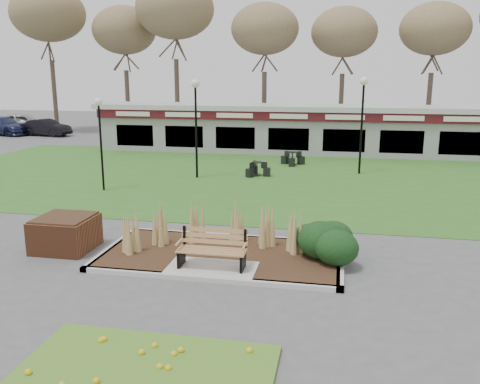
% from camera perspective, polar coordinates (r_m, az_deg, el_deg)
% --- Properties ---
extents(ground, '(100.00, 100.00, 0.00)m').
position_cam_1_polar(ground, '(12.57, -3.34, -9.23)').
color(ground, '#515154').
rests_on(ground, ground).
extents(lawn, '(34.00, 16.00, 0.02)m').
position_cam_1_polar(lawn, '(23.91, 3.82, 1.64)').
color(lawn, '#33601E').
rests_on(lawn, ground).
extents(flower_bed, '(4.20, 3.00, 0.16)m').
position_cam_1_polar(flower_bed, '(8.67, -11.41, -20.10)').
color(flower_bed, '#447120').
rests_on(flower_bed, ground).
extents(planting_bed, '(6.75, 3.40, 1.27)m').
position_cam_1_polar(planting_bed, '(13.45, 3.38, -6.03)').
color(planting_bed, black).
rests_on(planting_bed, ground).
extents(park_bench, '(1.70, 0.66, 0.93)m').
position_cam_1_polar(park_bench, '(12.59, -3.09, -6.33)').
color(park_bench, '#A57E4A').
rests_on(park_bench, ground).
extents(brick_planter, '(1.50, 1.50, 0.95)m').
position_cam_1_polar(brick_planter, '(14.92, -19.02, -4.36)').
color(brick_planter, brown).
rests_on(brick_planter, ground).
extents(food_pavilion, '(24.60, 3.40, 2.90)m').
position_cam_1_polar(food_pavilion, '(31.52, 5.74, 7.10)').
color(food_pavilion, gray).
rests_on(food_pavilion, ground).
extents(tree_backdrop, '(47.24, 5.24, 10.36)m').
position_cam_1_polar(tree_backdrop, '(39.51, 7.17, 18.29)').
color(tree_backdrop, '#47382B').
rests_on(tree_backdrop, ground).
extents(lamp_post_mid_right, '(0.37, 0.37, 4.52)m').
position_cam_1_polar(lamp_post_mid_right, '(23.47, -5.00, 9.50)').
color(lamp_post_mid_right, black).
rests_on(lamp_post_mid_right, ground).
extents(lamp_post_far_right, '(0.38, 0.38, 4.62)m').
position_cam_1_polar(lamp_post_far_right, '(25.01, 13.62, 9.58)').
color(lamp_post_far_right, black).
rests_on(lamp_post_far_right, ground).
extents(lamp_post_far_left, '(0.32, 0.32, 3.82)m').
position_cam_1_polar(lamp_post_far_left, '(21.58, -15.47, 7.39)').
color(lamp_post_far_left, black).
rests_on(lamp_post_far_left, ground).
extents(bistro_set_a, '(1.12, 1.24, 0.66)m').
position_cam_1_polar(bistro_set_a, '(24.19, 1.91, 2.36)').
color(bistro_set_a, black).
rests_on(bistro_set_a, ground).
extents(bistro_set_c, '(1.30, 1.13, 0.69)m').
position_cam_1_polar(bistro_set_c, '(27.23, 5.92, 3.54)').
color(bistro_set_c, black).
rests_on(bistro_set_c, ground).
extents(car_silver, '(4.90, 3.00, 1.56)m').
position_cam_1_polar(car_silver, '(46.39, -23.13, 7.20)').
color(car_silver, '#A6A7AB').
rests_on(car_silver, ground).
extents(car_black, '(4.11, 1.95, 1.30)m').
position_cam_1_polar(car_black, '(42.67, -20.93, 6.78)').
color(car_black, black).
rests_on(car_black, ground).
extents(car_blue, '(5.22, 2.97, 1.43)m').
position_cam_1_polar(car_blue, '(44.68, -25.14, 6.74)').
color(car_blue, navy).
rests_on(car_blue, ground).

